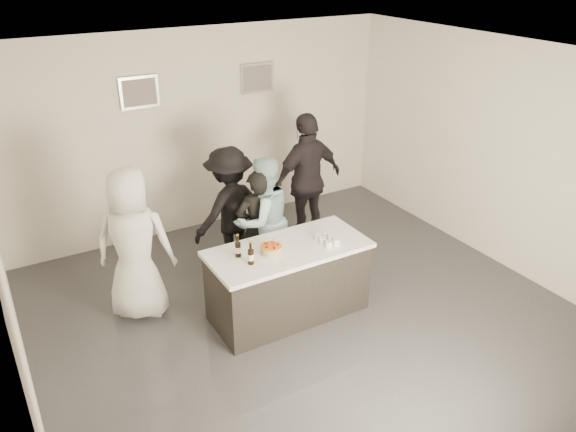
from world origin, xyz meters
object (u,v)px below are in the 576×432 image
object	(u,v)px
bar_counter	(288,281)
beer_bottle_a	(238,246)
beer_bottle_b	(251,253)
person_main_blue	(263,220)
person_guest_right	(308,180)
person_main_black	(258,228)
person_guest_back	(230,209)
person_guest_left	(134,244)
cake	(271,250)

from	to	relation	value
bar_counter	beer_bottle_a	xyz separation A→B (m)	(-0.58, 0.10, 0.58)
beer_bottle_b	person_main_blue	bearing A→B (deg)	55.70
beer_bottle_b	person_guest_right	xyz separation A→B (m)	(1.70, 1.57, -0.05)
beer_bottle_a	beer_bottle_b	size ratio (longest dim) A/B	1.00
person_main_black	person_guest_back	xyz separation A→B (m)	(-0.14, 0.52, 0.08)
person_main_blue	person_guest_left	bearing A→B (deg)	-8.30
cake	person_main_blue	bearing A→B (deg)	67.59
cake	person_guest_left	size ratio (longest dim) A/B	0.13
bar_counter	person_guest_back	world-z (taller)	person_guest_back
person_guest_right	person_guest_back	distance (m)	1.29
cake	beer_bottle_b	size ratio (longest dim) A/B	0.91
person_guest_left	person_guest_back	size ratio (longest dim) A/B	1.08
cake	person_main_blue	world-z (taller)	person_main_blue
beer_bottle_a	person_guest_right	world-z (taller)	person_guest_right
bar_counter	person_guest_back	xyz separation A→B (m)	(-0.11, 1.34, 0.41)
person_guest_back	beer_bottle_a	bearing A→B (deg)	54.40
bar_counter	person_main_blue	distance (m)	0.95
person_main_blue	person_main_black	bearing A→B (deg)	9.24
beer_bottle_b	bar_counter	bearing A→B (deg)	12.01
bar_counter	person_main_black	bearing A→B (deg)	87.64
bar_counter	person_guest_right	xyz separation A→B (m)	(1.17, 1.45, 0.53)
bar_counter	person_main_blue	world-z (taller)	person_main_blue
person_guest_left	person_guest_back	bearing A→B (deg)	-132.92
cake	person_main_black	size ratio (longest dim) A/B	0.15
cake	beer_bottle_a	world-z (taller)	beer_bottle_a
person_guest_left	person_guest_back	world-z (taller)	person_guest_left
beer_bottle_a	cake	bearing A→B (deg)	-18.26
beer_bottle_b	person_main_blue	xyz separation A→B (m)	(0.66, 0.97, -0.19)
beer_bottle_b	person_main_black	world-z (taller)	person_main_black
beer_bottle_a	person_guest_back	bearing A→B (deg)	69.22
beer_bottle_a	person_main_blue	distance (m)	1.05
person_main_blue	person_guest_right	distance (m)	1.21
beer_bottle_b	person_guest_back	distance (m)	1.53
person_main_blue	person_guest_right	xyz separation A→B (m)	(1.04, 0.60, 0.13)
person_guest_left	person_guest_back	distance (m)	1.47
bar_counter	beer_bottle_a	size ratio (longest dim) A/B	7.15
person_guest_back	beer_bottle_b	bearing A→B (deg)	59.02
beer_bottle_b	person_main_black	xyz separation A→B (m)	(0.56, 0.94, -0.26)
person_guest_left	person_guest_right	xyz separation A→B (m)	(2.68, 0.55, 0.05)
person_main_black	person_main_blue	size ratio (longest dim) A/B	0.92
person_guest_left	person_main_blue	bearing A→B (deg)	-152.11
cake	beer_bottle_a	bearing A→B (deg)	161.74
beer_bottle_b	person_main_blue	size ratio (longest dim) A/B	0.15
beer_bottle_b	person_main_black	bearing A→B (deg)	59.02
person_main_blue	person_guest_back	world-z (taller)	person_guest_back
person_guest_right	cake	bearing A→B (deg)	39.95
person_main_black	person_guest_back	bearing A→B (deg)	-68.51
person_guest_left	person_guest_right	size ratio (longest dim) A/B	0.95
person_main_blue	person_guest_back	bearing A→B (deg)	-70.63
beer_bottle_b	cake	bearing A→B (deg)	18.06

